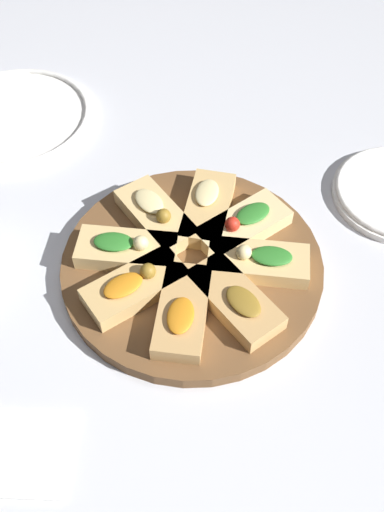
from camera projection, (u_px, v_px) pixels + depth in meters
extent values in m
plane|color=silver|center=(192.00, 270.00, 0.77)|extent=(3.00, 3.00, 0.00)
cylinder|color=brown|center=(192.00, 266.00, 0.77)|extent=(0.33, 0.33, 0.02)
cube|color=#DBB775|center=(258.00, 262.00, 0.75)|extent=(0.13, 0.07, 0.02)
ellipsoid|color=#2D7A28|center=(272.00, 256.00, 0.73)|extent=(0.05, 0.04, 0.01)
sphere|color=beige|center=(244.00, 252.00, 0.73)|extent=(0.02, 0.02, 0.02)
cube|color=#E5C689|center=(243.00, 226.00, 0.78)|extent=(0.12, 0.13, 0.02)
ellipsoid|color=#2D7A28|center=(253.00, 213.00, 0.78)|extent=(0.06, 0.06, 0.01)
sphere|color=red|center=(232.00, 224.00, 0.76)|extent=(0.02, 0.02, 0.02)
cube|color=tan|center=(205.00, 209.00, 0.80)|extent=(0.06, 0.13, 0.02)
ellipsoid|color=beige|center=(207.00, 193.00, 0.80)|extent=(0.03, 0.05, 0.01)
cube|color=#DBB775|center=(156.00, 216.00, 0.79)|extent=(0.13, 0.12, 0.02)
ellipsoid|color=beige|center=(149.00, 201.00, 0.79)|extent=(0.06, 0.06, 0.01)
sphere|color=olive|center=(163.00, 216.00, 0.77)|extent=(0.02, 0.02, 0.02)
cube|color=#DBB775|center=(127.00, 250.00, 0.76)|extent=(0.13, 0.07, 0.02)
ellipsoid|color=#2D7A28|center=(114.00, 242.00, 0.75)|extent=(0.05, 0.04, 0.01)
sphere|color=beige|center=(141.00, 243.00, 0.74)|extent=(0.02, 0.02, 0.02)
cube|color=tan|center=(135.00, 287.00, 0.72)|extent=(0.12, 0.13, 0.02)
ellipsoid|color=orange|center=(123.00, 285.00, 0.71)|extent=(0.06, 0.06, 0.01)
sphere|color=olive|center=(148.00, 271.00, 0.72)|extent=(0.02, 0.02, 0.02)
cube|color=tan|center=(183.00, 311.00, 0.70)|extent=(0.07, 0.13, 0.02)
ellipsoid|color=orange|center=(181.00, 315.00, 0.68)|extent=(0.04, 0.05, 0.01)
cube|color=tan|center=(234.00, 300.00, 0.71)|extent=(0.13, 0.12, 0.02)
ellipsoid|color=olive|center=(244.00, 301.00, 0.69)|extent=(0.06, 0.06, 0.01)
cylinder|color=white|center=(14.00, 118.00, 0.96)|extent=(0.25, 0.25, 0.01)
torus|color=white|center=(13.00, 115.00, 0.95)|extent=(0.24, 0.24, 0.01)
cube|color=white|center=(17.00, 451.00, 0.62)|extent=(0.13, 0.12, 0.01)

